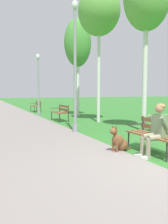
% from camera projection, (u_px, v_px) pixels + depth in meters
% --- Properties ---
extents(ground_plane, '(120.00, 120.00, 0.00)m').
position_uv_depth(ground_plane, '(167.00, 167.00, 4.48)').
color(ground_plane, '#33752D').
extents(park_bench_near, '(0.55, 1.50, 0.85)m').
position_uv_depth(park_bench_near, '(155.00, 132.00, 5.52)').
color(park_bench_near, brown).
rests_on(park_bench_near, ground).
extents(park_bench_mid, '(0.55, 1.50, 0.85)m').
position_uv_depth(park_bench_mid, '(61.00, 111.00, 11.78)').
color(park_bench_mid, brown).
rests_on(park_bench_mid, ground).
extents(park_bench_far, '(0.55, 1.50, 0.85)m').
position_uv_depth(park_bench_far, '(36.00, 105.00, 17.32)').
color(park_bench_far, brown).
rests_on(park_bench_far, ground).
extents(person_seated_on_near_bench, '(0.74, 0.49, 1.25)m').
position_uv_depth(person_seated_on_near_bench, '(156.00, 128.00, 5.19)').
color(person_seated_on_near_bench, gray).
rests_on(person_seated_on_near_bench, ground).
extents(dog_brown, '(0.81, 0.41, 0.71)m').
position_uv_depth(dog_brown, '(120.00, 142.00, 5.60)').
color(dog_brown, brown).
rests_on(dog_brown, ground).
extents(lamp_post_near, '(0.24, 0.24, 4.77)m').
position_uv_depth(lamp_post_near, '(75.00, 66.00, 8.09)').
color(lamp_post_near, gray).
rests_on(lamp_post_near, ground).
extents(lamp_post_mid, '(0.24, 0.24, 3.88)m').
position_uv_depth(lamp_post_mid, '(38.00, 84.00, 13.93)').
color(lamp_post_mid, gray).
rests_on(lamp_post_mid, ground).
extents(birch_tree_second, '(1.79, 1.57, 6.18)m').
position_uv_depth(birch_tree_second, '(147.00, 0.00, 8.26)').
color(birch_tree_second, silver).
rests_on(birch_tree_second, ground).
extents(birch_tree_third, '(2.03, 2.20, 6.63)m').
position_uv_depth(birch_tree_third, '(99.00, 12.00, 10.81)').
color(birch_tree_third, silver).
rests_on(birch_tree_third, ground).
extents(birch_tree_fourth, '(1.71, 1.61, 6.11)m').
position_uv_depth(birch_tree_fourth, '(78.00, 43.00, 13.86)').
color(birch_tree_fourth, silver).
rests_on(birch_tree_fourth, ground).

